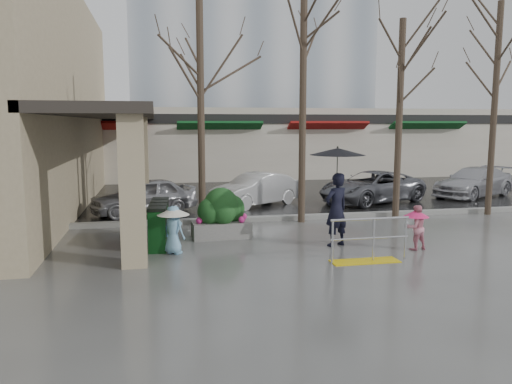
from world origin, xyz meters
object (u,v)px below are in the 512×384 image
object	(u,v)px
handrail	(368,246)
tree_east	(498,57)
car_c	(372,187)
child_blue	(173,224)
car_b	(256,190)
tree_west	(200,58)
woman	(337,188)
tree_midwest	(303,56)
tree_mideast	(401,71)
child_pink	(416,224)
news_boxes	(159,223)
car_d	(474,182)
car_a	(144,196)
planter	(221,214)

from	to	relation	value
handrail	tree_east	size ratio (longest dim) A/B	0.26
car_c	tree_east	bearing A→B (deg)	20.03
child_blue	car_b	distance (m)	7.44
tree_west	woman	bearing A→B (deg)	-45.63
tree_west	tree_midwest	size ratio (longest dim) A/B	0.97
tree_mideast	child_blue	bearing A→B (deg)	-156.81
child_pink	car_b	xyz separation A→B (m)	(-2.62, 7.42, -0.02)
handrail	car_c	bearing A→B (deg)	65.10
news_boxes	car_d	distance (m)	14.86
tree_mideast	woman	bearing A→B (deg)	-135.87
tree_mideast	car_a	bearing A→B (deg)	162.96
tree_east	car_b	size ratio (longest dim) A/B	1.88
handrail	woman	xyz separation A→B (m)	(-0.20, 1.56, 1.15)
handrail	tree_midwest	size ratio (longest dim) A/B	0.27
car_c	child_pink	bearing A→B (deg)	-37.68
tree_west	child_blue	size ratio (longest dim) A/B	5.69
tree_mideast	car_c	distance (m)	5.38
tree_east	car_d	size ratio (longest dim) A/B	1.66
child_blue	tree_east	bearing A→B (deg)	-121.19
handrail	tree_mideast	bearing A→B (deg)	56.81
woman	car_a	xyz separation A→B (m)	(-5.00, 5.79, -0.89)
news_boxes	car_b	bearing A→B (deg)	60.50
car_b	car_d	world-z (taller)	same
tree_midwest	planter	distance (m)	5.62
handrail	car_b	world-z (taller)	car_b
tree_east	car_a	world-z (taller)	tree_east
child_blue	car_a	size ratio (longest dim) A/B	0.32
tree_east	news_boxes	world-z (taller)	tree_east
child_blue	car_d	xyz separation A→B (m)	(13.19, 7.19, -0.11)
handrail	child_pink	size ratio (longest dim) A/B	1.67
handrail	car_b	distance (m)	8.28
tree_east	planter	distance (m)	10.85
planter	car_b	size ratio (longest dim) A/B	0.43
tree_mideast	car_c	size ratio (longest dim) A/B	1.43
woman	car_a	distance (m)	7.70
child_pink	news_boxes	world-z (taller)	child_pink
tree_midwest	car_b	world-z (taller)	tree_midwest
handrail	tree_midwest	bearing A→B (deg)	91.91
tree_west	car_a	world-z (taller)	tree_west
tree_midwest	car_d	size ratio (longest dim) A/B	1.61
handrail	news_boxes	world-z (taller)	news_boxes
car_d	child_pink	bearing A→B (deg)	-67.01
tree_west	planter	world-z (taller)	tree_west
child_pink	car_a	xyz separation A→B (m)	(-6.83, 6.56, -0.02)
car_a	car_c	bearing A→B (deg)	74.47
tree_west	child_blue	xyz separation A→B (m)	(-1.00, -3.21, -4.35)
tree_east	car_b	xyz separation A→B (m)	(-7.62, 3.42, -4.75)
news_boxes	child_blue	bearing A→B (deg)	-67.81
handrail	car_d	xyz separation A→B (m)	(8.83, 8.78, 0.25)
handrail	car_b	xyz separation A→B (m)	(-0.98, 8.22, 0.25)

